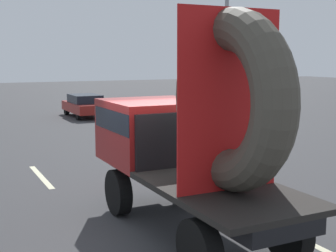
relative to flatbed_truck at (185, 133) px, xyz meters
The scene contains 6 objects.
ground_plane 2.03m from the flatbed_truck, 113.84° to the left, with size 120.00×120.00×0.00m, color #38383A.
flatbed_truck is the anchor object (origin of this frame).
distant_sedan 18.67m from the flatbed_truck, 79.48° to the left, with size 1.70×3.97×1.30m.
traffic_light 10.27m from the flatbed_truck, 52.05° to the left, with size 0.42×0.36×6.69m.
lane_dash_left_far 6.02m from the flatbed_truck, 107.35° to the left, with size 2.84×0.16×0.01m, color beige.
lane_dash_right_far 6.31m from the flatbed_truck, 73.56° to the left, with size 2.07×0.16×0.01m, color beige.
Camera 1 is at (-3.96, -8.26, 3.33)m, focal length 49.57 mm.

